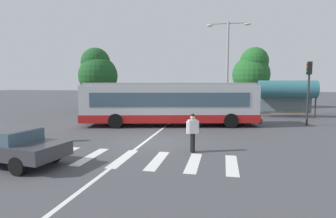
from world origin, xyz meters
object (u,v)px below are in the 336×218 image
at_px(parked_car_teal, 197,103).
at_px(twin_arm_street_lamp, 228,59).
at_px(foreground_sedan, 8,144).
at_px(pedestrian_crossing_street, 193,131).
at_px(bus_stop_shelter, 287,90).
at_px(traffic_light_far_corner, 309,83).
at_px(background_tree_right, 252,71).
at_px(city_transit_bus, 170,103).
at_px(background_tree_left, 97,72).
at_px(parked_car_white, 249,104).
at_px(parked_car_champagne, 222,103).
at_px(parked_car_charcoal, 151,102).
at_px(parked_car_blue, 172,103).

bearing_deg(parked_car_teal, twin_arm_street_lamp, -56.37).
bearing_deg(twin_arm_street_lamp, foreground_sedan, -116.35).
xyz_separation_m(pedestrian_crossing_street, bus_stop_shelter, (6.78, 13.76, 1.45)).
bearing_deg(traffic_light_far_corner, twin_arm_street_lamp, 141.01).
relative_size(parked_car_teal, background_tree_right, 0.63).
distance_m(city_transit_bus, background_tree_left, 14.38).
bearing_deg(twin_arm_street_lamp, pedestrian_crossing_street, -96.81).
distance_m(parked_car_white, background_tree_right, 5.60).
bearing_deg(parked_car_teal, city_transit_bus, -94.50).
relative_size(city_transit_bus, parked_car_champagne, 2.79).
height_order(parked_car_white, traffic_light_far_corner, traffic_light_far_corner).
bearing_deg(foreground_sedan, bus_stop_shelter, 51.55).
bearing_deg(traffic_light_far_corner, city_transit_bus, -168.96).
distance_m(traffic_light_far_corner, bus_stop_shelter, 4.80).
bearing_deg(parked_car_charcoal, background_tree_right, 17.44).
bearing_deg(bus_stop_shelter, background_tree_left, 170.96).
bearing_deg(foreground_sedan, traffic_light_far_corner, 41.36).
xyz_separation_m(parked_car_charcoal, parked_car_blue, (2.67, -0.47, 0.00)).
height_order(pedestrian_crossing_street, parked_car_teal, pedestrian_crossing_street).
relative_size(parked_car_blue, bus_stop_shelter, 0.93).
xyz_separation_m(city_transit_bus, traffic_light_far_corner, (9.64, 1.88, 1.47)).
relative_size(twin_arm_street_lamp, background_tree_left, 1.21).
relative_size(city_transit_bus, foreground_sedan, 2.69).
distance_m(parked_car_charcoal, twin_arm_street_lamp, 11.04).
bearing_deg(twin_arm_street_lamp, parked_car_champagne, 94.61).
xyz_separation_m(pedestrian_crossing_street, parked_car_charcoal, (-7.03, 18.77, -0.20)).
distance_m(parked_car_champagne, traffic_light_far_corner, 11.44).
xyz_separation_m(parked_car_champagne, bus_stop_shelter, (5.57, -4.74, 1.65)).
distance_m(city_transit_bus, foreground_sedan, 11.16).
bearing_deg(bus_stop_shelter, twin_arm_street_lamp, -177.48).
relative_size(parked_car_blue, parked_car_white, 0.98).
bearing_deg(bus_stop_shelter, parked_car_teal, 151.36).
distance_m(parked_car_champagne, twin_arm_street_lamp, 6.68).
height_order(twin_arm_street_lamp, background_tree_right, twin_arm_street_lamp).
distance_m(parked_car_teal, background_tree_left, 11.76).
xyz_separation_m(parked_car_champagne, traffic_light_far_corner, (5.98, -9.48, 2.29)).
xyz_separation_m(city_transit_bus, pedestrian_crossing_street, (2.45, -7.14, -0.62)).
height_order(parked_car_blue, parked_car_white, same).
bearing_deg(pedestrian_crossing_street, city_transit_bus, 108.94).
xyz_separation_m(pedestrian_crossing_street, twin_arm_street_lamp, (1.62, 13.54, 4.24)).
bearing_deg(foreground_sedan, background_tree_right, 66.22).
xyz_separation_m(background_tree_left, background_tree_right, (17.32, 5.57, 0.21)).
xyz_separation_m(pedestrian_crossing_street, parked_car_champagne, (1.22, 18.51, -0.20)).
height_order(parked_car_champagne, parked_car_white, same).
distance_m(parked_car_champagne, parked_car_white, 2.78).
distance_m(pedestrian_crossing_street, background_tree_right, 23.17).
bearing_deg(traffic_light_far_corner, background_tree_right, 100.85).
distance_m(pedestrian_crossing_street, parked_car_blue, 18.81).
distance_m(parked_car_white, bus_stop_shelter, 5.57).
xyz_separation_m(foreground_sedan, twin_arm_street_lamp, (8.27, 16.70, 4.44)).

